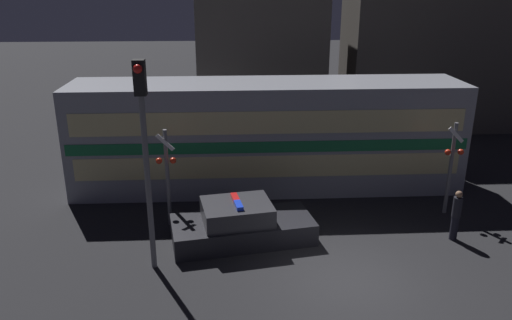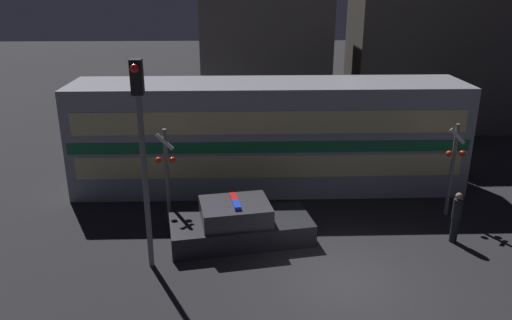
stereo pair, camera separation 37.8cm
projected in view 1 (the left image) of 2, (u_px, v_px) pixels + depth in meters
name	position (u px, v px, depth m)	size (l,w,h in m)	color
ground_plane	(348.00, 281.00, 13.63)	(120.00, 120.00, 0.00)	black
train	(267.00, 135.00, 19.39)	(14.87, 2.96, 4.16)	gray
police_car	(241.00, 225.00, 15.63)	(4.65, 2.63, 1.40)	black
pedestrian	(456.00, 215.00, 15.56)	(0.28, 0.28, 1.66)	black
crossing_signal_near	(451.00, 164.00, 17.04)	(0.65, 0.29, 3.29)	slate
crossing_signal_far	(167.00, 173.00, 16.17)	(0.65, 0.29, 3.31)	slate
traffic_light_corner	(145.00, 140.00, 13.03)	(0.30, 0.46, 5.89)	slate
building_left	(259.00, 46.00, 26.70)	(6.45, 5.96, 9.00)	#47423D
building_center	(448.00, 37.00, 26.96)	(10.91, 4.10, 9.86)	#47423D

